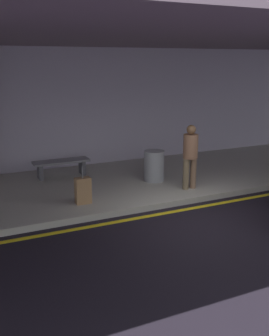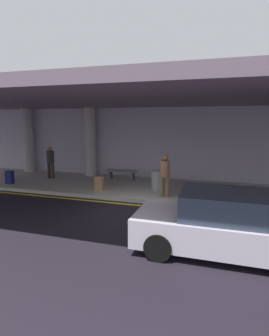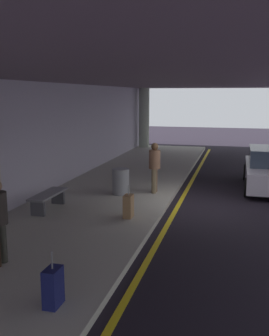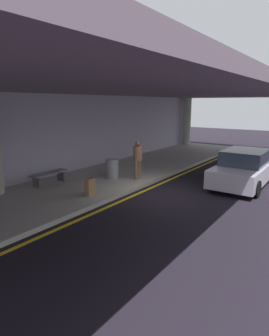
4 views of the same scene
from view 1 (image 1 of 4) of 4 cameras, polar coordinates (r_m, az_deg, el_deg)
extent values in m
plane|color=black|center=(8.89, 9.67, -7.48)|extent=(60.00, 60.00, 0.00)
cube|color=#AEAB9F|center=(11.39, 0.84, -1.79)|extent=(26.00, 4.20, 0.15)
cube|color=yellow|center=(9.46, 7.16, -5.96)|extent=(26.00, 0.14, 0.01)
cube|color=slate|center=(10.47, 2.18, 18.19)|extent=(28.00, 13.20, 0.30)
cube|color=#B5ACC1|center=(13.05, -3.50, 8.54)|extent=(26.00, 0.30, 3.80)
cylinder|color=#766347|center=(10.36, 7.41, -0.85)|extent=(0.16, 0.16, 0.82)
cylinder|color=#816048|center=(10.47, 8.43, -0.70)|extent=(0.16, 0.16, 0.82)
cylinder|color=brown|center=(10.24, 8.07, 3.10)|extent=(0.38, 0.38, 0.62)
sphere|color=brown|center=(10.16, 8.15, 5.47)|extent=(0.24, 0.24, 0.24)
cube|color=#987048|center=(9.35, -7.41, -3.25)|extent=(0.36, 0.22, 0.62)
cylinder|color=slate|center=(9.22, -7.50, -0.59)|extent=(0.02, 0.02, 0.28)
cube|color=slate|center=(11.59, -10.49, 0.94)|extent=(1.60, 0.50, 0.06)
cube|color=#4C4C51|center=(11.51, -13.41, -0.54)|extent=(0.10, 0.40, 0.42)
cube|color=#4C4C51|center=(11.81, -7.53, 0.13)|extent=(0.10, 0.40, 0.42)
cylinder|color=gray|center=(11.02, 2.82, 0.31)|extent=(0.56, 0.56, 0.85)
camera|label=2|loc=(7.81, 79.83, 0.86)|focal=29.34mm
camera|label=3|loc=(9.13, -76.74, 3.66)|focal=42.05mm
camera|label=4|loc=(4.80, -97.78, -1.85)|focal=30.99mm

